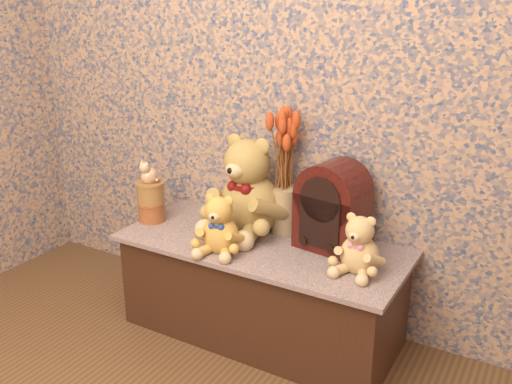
# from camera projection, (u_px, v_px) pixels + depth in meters

# --- Properties ---
(display_shelf) EXTENTS (1.22, 0.54, 0.44)m
(display_shelf) POSITION_uv_depth(u_px,v_px,m) (262.00, 288.00, 2.40)
(display_shelf) COLOR navy
(display_shelf) RESTS_ON ground
(teddy_large) EXTENTS (0.41, 0.47, 0.46)m
(teddy_large) POSITION_uv_depth(u_px,v_px,m) (250.00, 180.00, 2.39)
(teddy_large) COLOR olive
(teddy_large) RESTS_ON display_shelf
(teddy_medium) EXTENTS (0.25, 0.28, 0.26)m
(teddy_medium) POSITION_uv_depth(u_px,v_px,m) (220.00, 221.00, 2.21)
(teddy_medium) COLOR #BD8F35
(teddy_medium) RESTS_ON display_shelf
(teddy_small) EXTENTS (0.21, 0.24, 0.25)m
(teddy_small) POSITION_uv_depth(u_px,v_px,m) (360.00, 241.00, 2.04)
(teddy_small) COLOR tan
(teddy_small) RESTS_ON display_shelf
(cathedral_radio) EXTENTS (0.29, 0.23, 0.37)m
(cathedral_radio) POSITION_uv_depth(u_px,v_px,m) (333.00, 205.00, 2.22)
(cathedral_radio) COLOR #340E09
(cathedral_radio) RESTS_ON display_shelf
(ceramic_vase) EXTENTS (0.15, 0.15, 0.20)m
(ceramic_vase) POSITION_uv_depth(u_px,v_px,m) (285.00, 210.00, 2.40)
(ceramic_vase) COLOR tan
(ceramic_vase) RESTS_ON display_shelf
(dried_stalks) EXTENTS (0.29, 0.29, 0.47)m
(dried_stalks) POSITION_uv_depth(u_px,v_px,m) (286.00, 135.00, 2.29)
(dried_stalks) COLOR #C6471F
(dried_stalks) RESTS_ON ceramic_vase
(biscuit_tin_lower) EXTENTS (0.16, 0.16, 0.09)m
(biscuit_tin_lower) POSITION_uv_depth(u_px,v_px,m) (152.00, 212.00, 2.54)
(biscuit_tin_lower) COLOR #AC7932
(biscuit_tin_lower) RESTS_ON display_shelf
(biscuit_tin_upper) EXTENTS (0.15, 0.15, 0.10)m
(biscuit_tin_upper) POSITION_uv_depth(u_px,v_px,m) (151.00, 193.00, 2.51)
(biscuit_tin_upper) COLOR tan
(biscuit_tin_upper) RESTS_ON biscuit_tin_lower
(cat_figurine) EXTENTS (0.09, 0.09, 0.11)m
(cat_figurine) POSITION_uv_depth(u_px,v_px,m) (149.00, 171.00, 2.48)
(cat_figurine) COLOR silver
(cat_figurine) RESTS_ON biscuit_tin_upper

